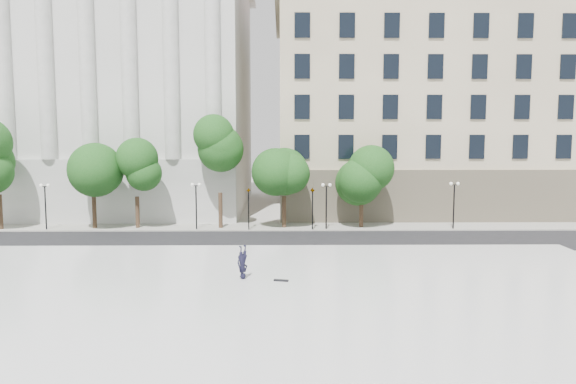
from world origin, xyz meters
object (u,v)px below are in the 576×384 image
person_lying (243,274)px  traffic_light_west (248,189)px  skateboard (281,280)px  traffic_light_east (313,188)px

person_lying → traffic_light_west: bearing=48.4°
skateboard → traffic_light_west: bearing=112.0°
person_lying → skateboard: size_ratio=2.31×
person_lying → skateboard: person_lying is taller
traffic_light_east → traffic_light_west: bearing=180.0°
traffic_light_west → skateboard: bearing=-81.2°
traffic_light_west → person_lying: size_ratio=2.23×
traffic_light_east → person_lying: 18.28m
traffic_light_west → person_lying: traffic_light_west is taller
skateboard → person_lying: bearing=179.1°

